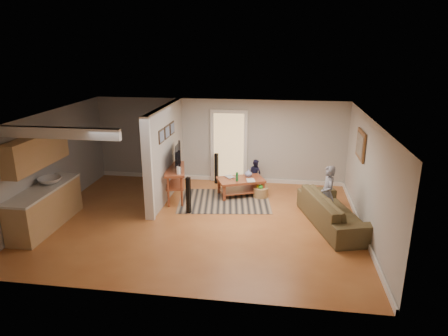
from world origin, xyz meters
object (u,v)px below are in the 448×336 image
(speaker_right, at_px, (216,168))
(toddler, at_px, (255,186))
(child, at_px, (325,220))
(sofa, at_px, (333,225))
(coffee_table, at_px, (241,182))
(speaker_left, at_px, (188,195))
(toy_basket, at_px, (261,192))
(tv_console, at_px, (175,171))

(speaker_right, xyz_separation_m, toddler, (1.17, -0.07, -0.47))
(child, relative_size, toddler, 1.68)
(sofa, bearing_deg, speaker_right, 34.93)
(coffee_table, relative_size, toddler, 1.76)
(speaker_left, distance_m, child, 3.37)
(toy_basket, xyz_separation_m, toddler, (-0.21, 0.88, -0.15))
(coffee_table, relative_size, speaker_left, 1.52)
(toy_basket, bearing_deg, coffee_table, 173.73)
(coffee_table, height_order, toy_basket, coffee_table)
(coffee_table, relative_size, speaker_right, 1.53)
(coffee_table, relative_size, toy_basket, 3.42)
(tv_console, bearing_deg, speaker_left, -72.86)
(speaker_left, xyz_separation_m, toddler, (1.50, 2.23, -0.47))
(sofa, bearing_deg, toy_basket, 32.16)
(toy_basket, distance_m, toddler, 0.92)
(speaker_left, bearing_deg, child, 17.35)
(sofa, bearing_deg, coffee_table, 38.53)
(speaker_right, relative_size, toddler, 1.15)
(tv_console, height_order, toy_basket, tv_console)
(coffee_table, bearing_deg, toddler, 67.88)
(toy_basket, bearing_deg, speaker_right, 145.62)
(toddler, bearing_deg, child, 168.94)
(toddler, bearing_deg, toy_basket, 142.58)
(speaker_right, bearing_deg, coffee_table, -26.98)
(speaker_right, xyz_separation_m, toy_basket, (1.39, -0.95, -0.31))
(sofa, relative_size, speaker_left, 2.60)
(toy_basket, bearing_deg, tv_console, -169.53)
(sofa, xyz_separation_m, toddler, (-1.99, 2.42, 0.00))
(tv_console, distance_m, toddler, 2.56)
(speaker_right, bearing_deg, toddler, 16.14)
(tv_console, distance_m, speaker_left, 1.13)
(sofa, height_order, tv_console, tv_console)
(speaker_right, distance_m, toddler, 1.26)
(sofa, height_order, child, child)
(tv_console, bearing_deg, toddler, 18.02)
(toy_basket, bearing_deg, toddler, 103.64)
(coffee_table, distance_m, tv_console, 1.84)
(coffee_table, xyz_separation_m, child, (2.17, -1.37, -0.38))
(sofa, height_order, coffee_table, coffee_table)
(speaker_left, height_order, toy_basket, speaker_left)
(tv_console, relative_size, speaker_left, 1.54)
(sofa, xyz_separation_m, child, (-0.15, 0.23, 0.00))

